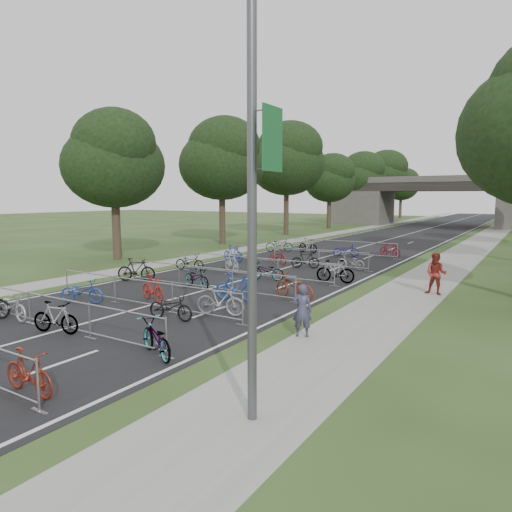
{
  "coord_description": "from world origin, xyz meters",
  "views": [
    {
      "loc": [
        12.74,
        -4.93,
        4.22
      ],
      "look_at": [
        0.05,
        15.28,
        1.1
      ],
      "focal_mm": 32.0,
      "sensor_mm": 36.0,
      "label": 1
    }
  ],
  "objects_px": {
    "pedestrian_a": "(302,311)",
    "pedestrian_b": "(436,274)",
    "overpass_bridge": "(439,201)",
    "lamppost": "(253,193)"
  },
  "relations": [
    {
      "from": "pedestrian_a",
      "to": "pedestrian_b",
      "type": "distance_m",
      "value": 8.7
    },
    {
      "from": "lamppost",
      "to": "pedestrian_a",
      "type": "distance_m",
      "value": 6.39
    },
    {
      "from": "pedestrian_a",
      "to": "pedestrian_b",
      "type": "relative_size",
      "value": 0.88
    },
    {
      "from": "overpass_bridge",
      "to": "pedestrian_b",
      "type": "bearing_deg",
      "value": -79.66
    },
    {
      "from": "overpass_bridge",
      "to": "lamppost",
      "type": "xyz_separation_m",
      "value": [
        8.33,
        -63.0,
        0.75
      ]
    },
    {
      "from": "pedestrian_a",
      "to": "pedestrian_b",
      "type": "bearing_deg",
      "value": -128.4
    },
    {
      "from": "overpass_bridge",
      "to": "pedestrian_a",
      "type": "height_order",
      "value": "overpass_bridge"
    },
    {
      "from": "pedestrian_b",
      "to": "lamppost",
      "type": "bearing_deg",
      "value": -89.0
    },
    {
      "from": "overpass_bridge",
      "to": "pedestrian_a",
      "type": "relative_size",
      "value": 19.24
    },
    {
      "from": "lamppost",
      "to": "pedestrian_b",
      "type": "distance_m",
      "value": 13.98
    }
  ]
}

